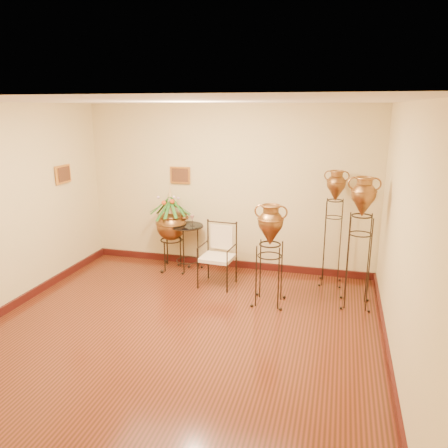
% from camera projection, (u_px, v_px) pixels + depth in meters
% --- Properties ---
extents(ground, '(5.00, 5.00, 0.00)m').
position_uv_depth(ground, '(178.00, 333.00, 5.45)').
color(ground, maroon).
rests_on(ground, ground).
extents(room_shell, '(5.02, 5.02, 2.81)m').
position_uv_depth(room_shell, '(173.00, 197.00, 5.01)').
color(room_shell, '#D4C688').
rests_on(room_shell, ground).
extents(amphora_tall, '(0.41, 0.41, 1.84)m').
position_uv_depth(amphora_tall, '(333.00, 227.00, 6.77)').
color(amphora_tall, black).
rests_on(amphora_tall, ground).
extents(amphora_mid, '(0.53, 0.53, 1.87)m').
position_uv_depth(amphora_mid, '(360.00, 242.00, 5.99)').
color(amphora_mid, black).
rests_on(amphora_mid, ground).
extents(amphora_short, '(0.53, 0.53, 1.48)m').
position_uv_depth(amphora_short, '(270.00, 254.00, 6.12)').
color(amphora_short, black).
rests_on(amphora_short, ground).
extents(planter_urn, '(0.89, 0.89, 1.49)m').
position_uv_depth(planter_urn, '(171.00, 222.00, 7.47)').
color(planter_urn, black).
rests_on(planter_urn, ground).
extents(armchair, '(0.60, 0.56, 0.99)m').
position_uv_depth(armchair, '(217.00, 255.00, 6.81)').
color(armchair, black).
rests_on(armchair, ground).
extents(side_table, '(0.55, 0.55, 1.01)m').
position_uv_depth(side_table, '(187.00, 246.00, 7.51)').
color(side_table, black).
rests_on(side_table, ground).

